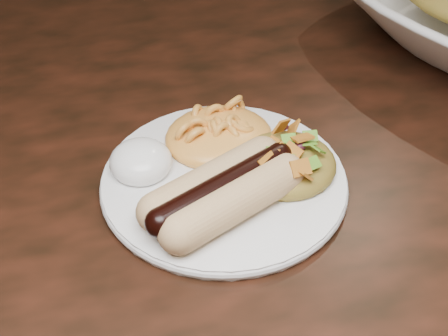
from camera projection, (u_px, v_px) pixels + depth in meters
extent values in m
cube|color=#33150C|center=(110.00, 167.00, 0.61)|extent=(1.60, 0.90, 0.04)
cylinder|color=silver|center=(224.00, 182.00, 0.56)|extent=(0.22, 0.22, 0.01)
cylinder|color=#D2C07A|center=(228.00, 206.00, 0.51)|extent=(0.11, 0.07, 0.03)
cylinder|color=#D2C07A|center=(218.00, 178.00, 0.53)|extent=(0.11, 0.07, 0.03)
cylinder|color=black|center=(223.00, 188.00, 0.52)|extent=(0.11, 0.07, 0.02)
ellipsoid|color=#FFAA4D|center=(219.00, 124.00, 0.58)|extent=(0.11, 0.10, 0.04)
ellipsoid|color=white|center=(140.00, 154.00, 0.55)|extent=(0.06, 0.06, 0.03)
ellipsoid|color=#CC6A24|center=(286.00, 161.00, 0.55)|extent=(0.08, 0.08, 0.03)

